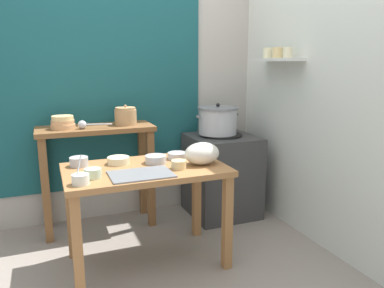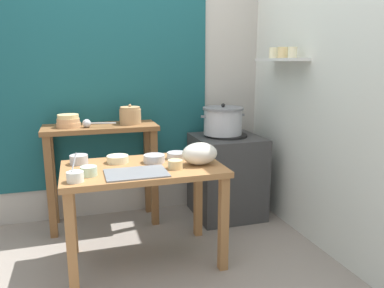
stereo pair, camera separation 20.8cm
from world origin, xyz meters
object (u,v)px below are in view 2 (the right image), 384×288
at_px(plastic_bag, 200,154).
at_px(prep_bowl_2, 89,171).
at_px(prep_table, 143,181).
at_px(bowl_stack_enamel, 68,121).
at_px(serving_tray, 136,173).
at_px(prep_bowl_5, 75,176).
at_px(ladle, 88,123).
at_px(prep_bowl_4, 154,158).
at_px(back_shelf_table, 102,150).
at_px(prep_bowl_6, 175,164).
at_px(clay_pot, 130,115).
at_px(steamer_pot, 223,121).
at_px(stove_block, 227,176).
at_px(prep_bowl_1, 118,159).
at_px(prep_bowl_0, 79,159).
at_px(prep_bowl_3, 177,155).

height_order(plastic_bag, prep_bowl_2, plastic_bag).
relative_size(prep_table, bowl_stack_enamel, 5.64).
bearing_deg(serving_tray, prep_bowl_5, -171.80).
distance_m(ladle, prep_bowl_2, 0.81).
distance_m(plastic_bag, prep_bowl_4, 0.34).
bearing_deg(serving_tray, back_shelf_table, 99.65).
height_order(bowl_stack_enamel, prep_bowl_6, bowl_stack_enamel).
relative_size(clay_pot, plastic_bag, 0.74).
height_order(clay_pot, prep_bowl_5, clay_pot).
xyz_separation_m(clay_pot, prep_bowl_6, (0.17, -0.88, -0.22)).
relative_size(steamer_pot, prep_bowl_5, 2.43).
bearing_deg(prep_table, prep_bowl_2, -161.53).
bearing_deg(prep_bowl_6, back_shelf_table, 116.14).
bearing_deg(serving_tray, stove_block, 39.22).
bearing_deg(prep_bowl_5, prep_bowl_4, 28.61).
bearing_deg(back_shelf_table, prep_bowl_2, -99.00).
distance_m(serving_tray, prep_bowl_4, 0.30).
distance_m(prep_bowl_1, prep_bowl_2, 0.35).
xyz_separation_m(back_shelf_table, serving_tray, (0.16, -0.92, 0.05)).
height_order(ladle, serving_tray, ladle).
bearing_deg(stove_block, plastic_bag, -125.81).
relative_size(prep_table, clay_pot, 5.86).
bearing_deg(prep_bowl_6, stove_block, 47.01).
bearing_deg(plastic_bag, prep_bowl_1, 157.25).
height_order(prep_bowl_1, prep_bowl_6, prep_bowl_6).
xyz_separation_m(prep_bowl_0, prep_bowl_4, (0.52, -0.12, -0.00)).
xyz_separation_m(back_shelf_table, clay_pot, (0.26, 0.00, 0.29)).
distance_m(prep_bowl_4, prep_bowl_5, 0.62).
bearing_deg(stove_block, prep_bowl_6, -132.99).
bearing_deg(prep_table, plastic_bag, -11.24).
bearing_deg(ladle, prep_bowl_0, -100.87).
bearing_deg(prep_bowl_6, prep_bowl_3, 72.72).
bearing_deg(back_shelf_table, prep_bowl_1, -83.04).
bearing_deg(prep_bowl_2, prep_bowl_0, 99.90).
relative_size(stove_block, ladle, 2.89).
xyz_separation_m(stove_block, prep_bowl_1, (-1.05, -0.47, 0.36)).
height_order(steamer_pot, prep_bowl_6, steamer_pot).
bearing_deg(prep_bowl_3, prep_bowl_2, -158.50).
bearing_deg(bowl_stack_enamel, prep_bowl_4, -48.62).
relative_size(bowl_stack_enamel, prep_bowl_5, 1.13).
distance_m(prep_bowl_1, prep_bowl_4, 0.26).
height_order(prep_table, prep_bowl_4, prep_bowl_4).
bearing_deg(back_shelf_table, bowl_stack_enamel, -176.86).
bearing_deg(prep_bowl_6, prep_bowl_5, -171.33).
bearing_deg(prep_bowl_0, prep_bowl_1, -9.04).
height_order(ladle, plastic_bag, ladle).
distance_m(serving_tray, prep_bowl_5, 0.38).
relative_size(serving_tray, plastic_bag, 1.57).
xyz_separation_m(stove_block, bowl_stack_enamel, (-1.39, 0.12, 0.57)).
xyz_separation_m(ladle, plastic_bag, (0.73, -0.75, -0.14)).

